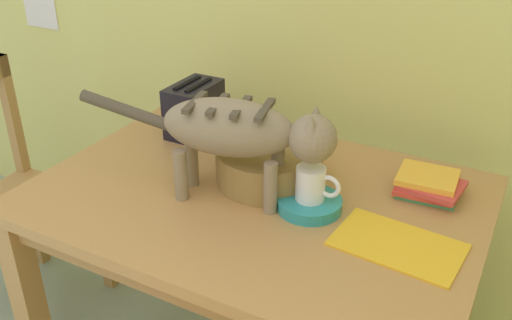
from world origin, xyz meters
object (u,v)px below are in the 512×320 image
(coffee_mug, at_px, (312,184))
(wooden_chair_far, at_px, (15,200))
(saucer_bowl, at_px, (309,204))
(toaster, at_px, (194,109))
(cat, at_px, (241,132))
(dining_table, at_px, (256,220))
(wicker_basket, at_px, (269,164))
(magazine, at_px, (398,245))
(book_stack, at_px, (428,185))

(coffee_mug, height_order, wooden_chair_far, wooden_chair_far)
(saucer_bowl, relative_size, toaster, 0.85)
(cat, relative_size, saucer_bowl, 4.01)
(dining_table, height_order, wooden_chair_far, wooden_chair_far)
(toaster, bearing_deg, saucer_bowl, -25.92)
(cat, xyz_separation_m, wooden_chair_far, (-0.97, 0.01, -0.50))
(saucer_bowl, distance_m, wicker_basket, 0.19)
(dining_table, bearing_deg, wicker_basket, 88.63)
(saucer_bowl, distance_m, coffee_mug, 0.06)
(magazine, bearing_deg, dining_table, 176.81)
(saucer_bowl, bearing_deg, dining_table, 176.54)
(saucer_bowl, bearing_deg, book_stack, 41.34)
(dining_table, relative_size, saucer_bowl, 7.12)
(toaster, bearing_deg, wooden_chair_far, -155.24)
(dining_table, distance_m, wicker_basket, 0.16)
(coffee_mug, relative_size, magazine, 0.41)
(dining_table, bearing_deg, toaster, 145.90)
(book_stack, bearing_deg, dining_table, -152.92)
(coffee_mug, xyz_separation_m, wicker_basket, (-0.17, 0.08, -0.02))
(toaster, xyz_separation_m, wooden_chair_far, (-0.62, -0.29, -0.38))
(cat, height_order, wooden_chair_far, cat)
(cat, height_order, toaster, cat)
(wicker_basket, relative_size, toaster, 1.51)
(saucer_bowl, relative_size, book_stack, 0.93)
(wooden_chair_far, bearing_deg, wicker_basket, 93.44)
(saucer_bowl, bearing_deg, cat, -167.37)
(saucer_bowl, bearing_deg, wicker_basket, 152.54)
(saucer_bowl, distance_m, toaster, 0.59)
(dining_table, relative_size, magazine, 4.08)
(dining_table, height_order, wicker_basket, wicker_basket)
(dining_table, xyz_separation_m, saucer_bowl, (0.16, -0.01, 0.11))
(magazine, xyz_separation_m, wicker_basket, (-0.41, 0.13, 0.05))
(wooden_chair_far, bearing_deg, cat, 86.24)
(dining_table, distance_m, magazine, 0.43)
(magazine, distance_m, book_stack, 0.28)
(cat, relative_size, wooden_chair_far, 0.73)
(saucer_bowl, relative_size, magazine, 0.57)
(book_stack, xyz_separation_m, wooden_chair_far, (-1.41, -0.25, -0.32))
(cat, relative_size, book_stack, 3.71)
(toaster, bearing_deg, coffee_mug, -25.75)
(magazine, xyz_separation_m, book_stack, (0.00, 0.27, 0.03))
(wooden_chair_far, bearing_deg, toaster, 111.62)
(dining_table, xyz_separation_m, toaster, (-0.37, 0.25, 0.18))
(magazine, height_order, wicker_basket, wicker_basket)
(dining_table, height_order, book_stack, book_stack)
(dining_table, relative_size, coffee_mug, 10.06)
(dining_table, distance_m, wooden_chair_far, 1.01)
(magazine, bearing_deg, wooden_chair_far, -175.83)
(dining_table, height_order, saucer_bowl, saucer_bowl)
(magazine, bearing_deg, wicker_basket, 166.99)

